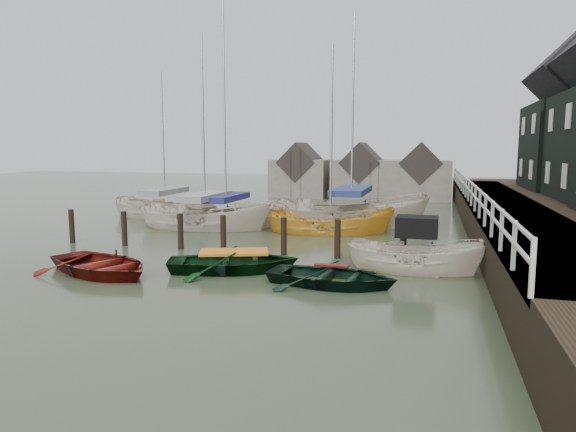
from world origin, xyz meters
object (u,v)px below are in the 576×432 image
(rowboat_red, at_px, (102,274))
(rowboat_dkgreen, at_px, (331,285))
(sailboat_b, at_px, (226,225))
(rowboat_green, at_px, (234,271))
(sailboat_d, at_px, (351,225))
(motorboat, at_px, (415,269))
(sailboat_a, at_px, (205,227))
(sailboat_e, at_px, (166,216))
(sailboat_c, at_px, (330,232))

(rowboat_red, bearing_deg, rowboat_dkgreen, -62.04)
(rowboat_red, relative_size, sailboat_b, 0.34)
(rowboat_green, relative_size, rowboat_dkgreen, 1.11)
(rowboat_dkgreen, distance_m, sailboat_d, 11.53)
(motorboat, relative_size, sailboat_b, 0.35)
(rowboat_dkgreen, bearing_deg, motorboat, -38.00)
(sailboat_a, distance_m, sailboat_e, 5.05)
(rowboat_red, bearing_deg, sailboat_c, -6.02)
(rowboat_dkgreen, height_order, sailboat_b, sailboat_b)
(rowboat_dkgreen, xyz_separation_m, motorboat, (2.27, 2.32, 0.09))
(sailboat_a, bearing_deg, sailboat_b, -49.29)
(sailboat_a, xyz_separation_m, sailboat_e, (-3.95, 3.15, -0.00))
(sailboat_c, bearing_deg, sailboat_a, 83.05)
(sailboat_a, bearing_deg, rowboat_green, -150.92)
(motorboat, distance_m, sailboat_b, 11.91)
(sailboat_a, xyz_separation_m, sailboat_b, (0.81, 0.73, 0.01))
(rowboat_green, relative_size, sailboat_e, 0.44)
(sailboat_a, bearing_deg, sailboat_c, -88.10)
(sailboat_a, height_order, sailboat_e, sailboat_a)
(motorboat, relative_size, sailboat_e, 0.47)
(sailboat_b, height_order, sailboat_c, sailboat_b)
(sailboat_a, distance_m, sailboat_c, 6.22)
(motorboat, xyz_separation_m, sailboat_e, (-14.25, 9.61, -0.04))
(rowboat_dkgreen, bearing_deg, sailboat_b, 43.54)
(rowboat_green, height_order, motorboat, motorboat)
(motorboat, relative_size, sailboat_d, 0.37)
(rowboat_green, height_order, rowboat_dkgreen, rowboat_green)
(rowboat_red, xyz_separation_m, sailboat_a, (-0.83, 9.45, 0.06))
(rowboat_dkgreen, distance_m, sailboat_a, 11.90)
(rowboat_dkgreen, height_order, sailboat_e, sailboat_e)
(sailboat_c, relative_size, sailboat_d, 0.81)
(sailboat_d, bearing_deg, sailboat_b, 93.59)
(rowboat_red, distance_m, motorboat, 9.93)
(rowboat_green, relative_size, sailboat_b, 0.33)
(motorboat, xyz_separation_m, sailboat_a, (-10.30, 6.47, -0.04))
(rowboat_dkgreen, relative_size, motorboat, 0.86)
(sailboat_a, bearing_deg, rowboat_dkgreen, -139.10)
(sailboat_d, distance_m, sailboat_e, 10.77)
(sailboat_c, bearing_deg, rowboat_green, 159.18)
(sailboat_a, relative_size, sailboat_e, 1.14)
(motorboat, bearing_deg, rowboat_green, 105.87)
(rowboat_red, bearing_deg, rowboat_green, -45.55)
(motorboat, distance_m, sailboat_c, 7.97)
(sailboat_c, bearing_deg, motorboat, -159.48)
(rowboat_dkgreen, relative_size, sailboat_a, 0.35)
(sailboat_a, xyz_separation_m, sailboat_d, (6.81, 2.67, -0.00))
(sailboat_a, height_order, sailboat_c, sailboat_a)
(rowboat_red, relative_size, sailboat_e, 0.45)
(rowboat_dkgreen, distance_m, sailboat_b, 11.95)
(sailboat_a, distance_m, sailboat_b, 1.09)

